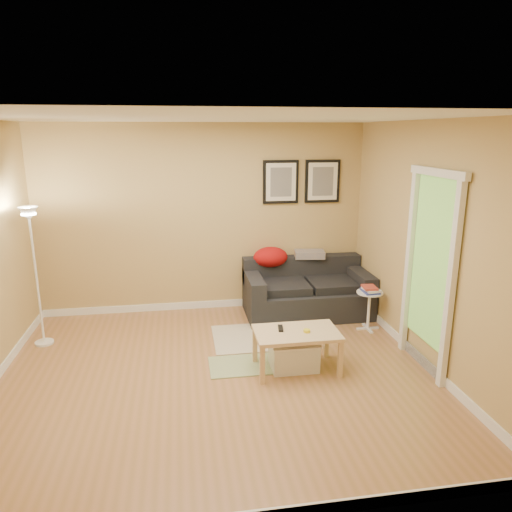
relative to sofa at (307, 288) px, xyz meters
name	(u,v)px	position (x,y,z in m)	size (l,w,h in m)	color
floor	(217,375)	(-1.38, -1.53, -0.38)	(4.50, 4.50, 0.00)	#A26E45
ceiling	(211,118)	(-1.38, -1.53, 2.23)	(4.50, 4.50, 0.00)	white
wall_back	(204,219)	(-1.38, 0.47, 0.92)	(4.50, 4.50, 0.00)	tan
wall_front	(241,342)	(-1.38, -3.53, 0.92)	(4.50, 4.50, 0.00)	tan
wall_right	(428,247)	(0.87, -1.53, 0.92)	(4.00, 4.00, 0.00)	tan
baseboard_back	(206,304)	(-1.38, 0.46, -0.33)	(4.50, 0.02, 0.10)	white
baseboard_right	(417,355)	(0.86, -1.53, -0.33)	(0.02, 4.00, 0.10)	white
sofa	(307,288)	(0.00, 0.00, 0.00)	(1.70, 0.90, 0.75)	black
red_throw	(271,257)	(-0.47, 0.28, 0.40)	(0.48, 0.36, 0.28)	#AF1010
plaid_throw	(309,254)	(0.10, 0.32, 0.41)	(0.42, 0.26, 0.10)	tan
framed_print_left	(281,182)	(-0.30, 0.45, 1.43)	(0.50, 0.04, 0.60)	black
framed_print_right	(322,181)	(0.30, 0.45, 1.43)	(0.50, 0.04, 0.60)	black
area_rug	(264,337)	(-0.73, -0.67, -0.37)	(1.25, 0.85, 0.01)	beige
green_runner	(241,365)	(-1.10, -1.38, -0.37)	(0.70, 0.50, 0.01)	#668C4C
coffee_table	(296,351)	(-0.54, -1.55, -0.15)	(0.89, 0.54, 0.44)	#DBB485
remote_control	(281,328)	(-0.69, -1.46, 0.08)	(0.05, 0.16, 0.02)	black
tape_roll	(307,331)	(-0.44, -1.59, 0.08)	(0.07, 0.07, 0.03)	yellow
storage_bin	(294,354)	(-0.55, -1.51, -0.22)	(0.51, 0.37, 0.32)	white
side_table	(369,311)	(0.64, -0.65, -0.12)	(0.33, 0.33, 0.51)	white
book_stack	(370,289)	(0.64, -0.66, 0.17)	(0.18, 0.24, 0.08)	#2F3B8D
floor_lamp	(37,281)	(-3.38, -0.43, 0.41)	(0.22, 0.22, 1.67)	white
doorway	(428,276)	(0.82, -1.68, 0.65)	(0.12, 1.01, 2.13)	white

